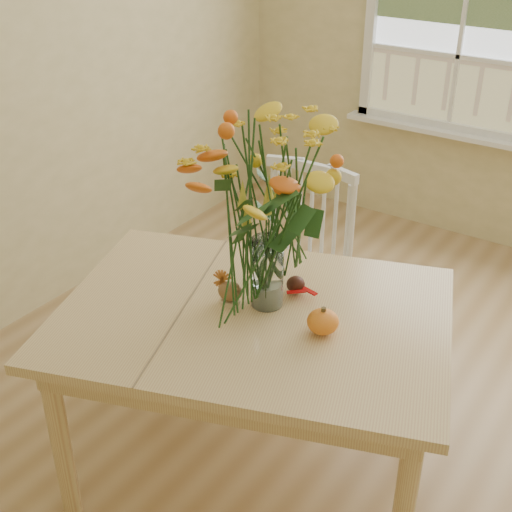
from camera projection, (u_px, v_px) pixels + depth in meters
The scene contains 7 objects.
floor at pixel (358, 471), 2.76m from camera, with size 4.00×4.50×0.01m, color #A68050.
dining_table at pixel (253, 333), 2.48m from camera, with size 1.62×1.39×0.74m.
windsor_chair at pixel (300, 260), 3.16m from camera, with size 0.46×0.44×0.96m.
flower_vase at pixel (268, 206), 2.29m from camera, with size 0.55×0.55×0.65m.
pumpkin at pixel (323, 323), 2.30m from camera, with size 0.11×0.11×0.08m, color orange.
turkey_figurine at pixel (230, 291), 2.46m from camera, with size 0.10×0.09×0.11m.
dark_gourd at pixel (296, 285), 2.53m from camera, with size 0.13×0.07×0.06m.
Camera 1 is at (0.78, -1.87, 2.10)m, focal length 48.00 mm.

